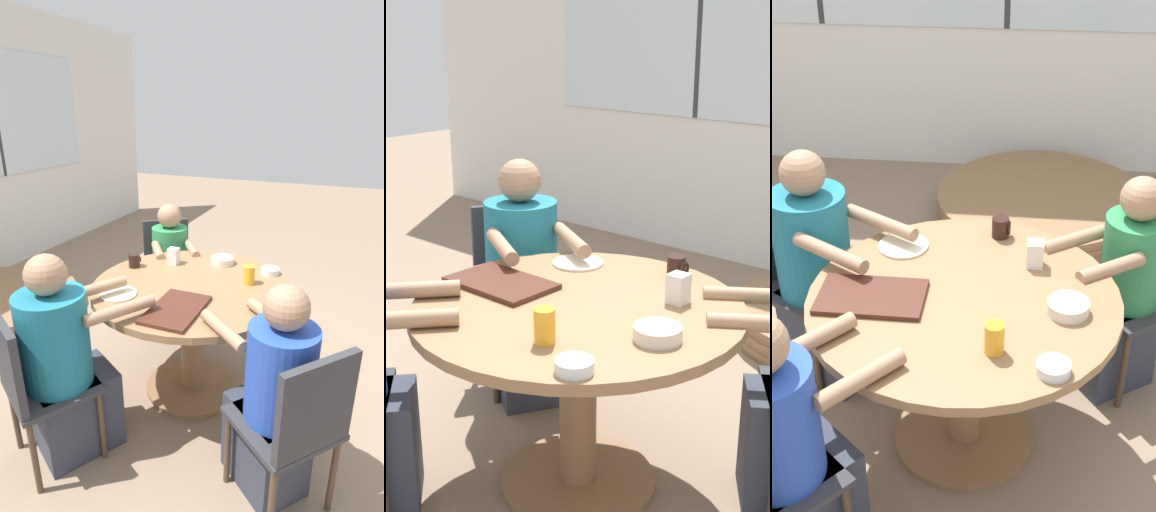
{
  "view_description": "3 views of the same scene",
  "coord_description": "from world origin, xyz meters",
  "views": [
    {
      "loc": [
        -2.01,
        -0.84,
        1.74
      ],
      "look_at": [
        0.0,
        0.0,
        0.93
      ],
      "focal_mm": 28.0,
      "sensor_mm": 36.0,
      "label": 1
    },
    {
      "loc": [
        1.56,
        -1.77,
        1.71
      ],
      "look_at": [
        0.0,
        0.0,
        0.93
      ],
      "focal_mm": 50.0,
      "sensor_mm": 36.0,
      "label": 2
    },
    {
      "loc": [
        0.23,
        -2.19,
        2.32
      ],
      "look_at": [
        0.0,
        0.0,
        0.93
      ],
      "focal_mm": 50.0,
      "sensor_mm": 36.0,
      "label": 3
    }
  ],
  "objects": [
    {
      "name": "juice_glass",
      "position": [
        0.14,
        -0.31,
        0.81
      ],
      "size": [
        0.07,
        0.07,
        0.11
      ],
      "color": "gold",
      "rests_on": "dining_table"
    },
    {
      "name": "chair_for_man_blue_shirt",
      "position": [
        0.8,
        0.55,
        0.52
      ],
      "size": [
        0.56,
        0.56,
        0.87
      ],
      "rotation": [
        0.0,
        0.0,
        -4.11
      ],
      "color": "#333338",
      "rests_on": "ground_plane"
    },
    {
      "name": "plate_tortillas",
      "position": [
        -0.29,
        0.33,
        0.76
      ],
      "size": [
        0.21,
        0.21,
        0.01
      ],
      "color": "beige",
      "rests_on": "dining_table"
    },
    {
      "name": "person_man_blue_shirt",
      "position": [
        0.66,
        0.46,
        0.48
      ],
      "size": [
        0.58,
        0.52,
        1.05
      ],
      "rotation": [
        0.0,
        0.0,
        -4.11
      ],
      "color": "#333847",
      "rests_on": "ground_plane"
    },
    {
      "name": "ground_plane",
      "position": [
        0.0,
        0.0,
        0.0
      ],
      "size": [
        16.0,
        16.0,
        0.0
      ],
      "primitive_type": "plane",
      "color": "#8C725B"
    },
    {
      "name": "bowl_white_shallow",
      "position": [
        0.34,
        -0.4,
        0.77
      ],
      "size": [
        0.12,
        0.12,
        0.04
      ],
      "color": "silver",
      "rests_on": "dining_table"
    },
    {
      "name": "bowl_cereal",
      "position": [
        0.39,
        -0.06,
        0.78
      ],
      "size": [
        0.16,
        0.16,
        0.05
      ],
      "color": "silver",
      "rests_on": "dining_table"
    },
    {
      "name": "dining_table",
      "position": [
        0.0,
        0.0,
        0.57
      ],
      "size": [
        1.2,
        1.2,
        0.75
      ],
      "color": "olive",
      "rests_on": "ground_plane"
    },
    {
      "name": "coffee_mug",
      "position": [
        0.11,
        0.46,
        0.8
      ],
      "size": [
        0.08,
        0.07,
        0.09
      ],
      "color": "black",
      "rests_on": "dining_table"
    },
    {
      "name": "milk_carton_small",
      "position": [
        0.26,
        0.24,
        0.81
      ],
      "size": [
        0.07,
        0.07,
        0.11
      ],
      "color": "silver",
      "rests_on": "dining_table"
    },
    {
      "name": "folded_table_stack",
      "position": [
        0.3,
        2.02,
        0.09
      ],
      "size": [
        1.37,
        1.37,
        0.18
      ],
      "color": "olive",
      "rests_on": "ground_plane"
    },
    {
      "name": "food_tray_dark",
      "position": [
        -0.34,
        -0.05,
        0.76
      ],
      "size": [
        0.4,
        0.25,
        0.02
      ],
      "color": "#472319",
      "rests_on": "dining_table"
    },
    {
      "name": "person_man_teal_shirt",
      "position": [
        -0.69,
        0.4,
        0.5
      ],
      "size": [
        0.69,
        0.59,
        1.13
      ],
      "rotation": [
        0.0,
        0.0,
        -2.1
      ],
      "color": "#333847",
      "rests_on": "ground_plane"
    },
    {
      "name": "person_woman_green_shirt",
      "position": [
        -0.52,
        -0.61,
        0.49
      ],
      "size": [
        0.58,
        0.61,
        1.09
      ],
      "rotation": [
        0.0,
        0.0,
        -0.71
      ],
      "color": "#333847",
      "rests_on": "ground_plane"
    },
    {
      "name": "chair_for_man_teal_shirt",
      "position": [
        -0.84,
        0.49,
        0.52
      ],
      "size": [
        0.55,
        0.55,
        0.87
      ],
      "rotation": [
        0.0,
        0.0,
        -2.1
      ],
      "color": "#333338",
      "rests_on": "ground_plane"
    }
  ]
}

